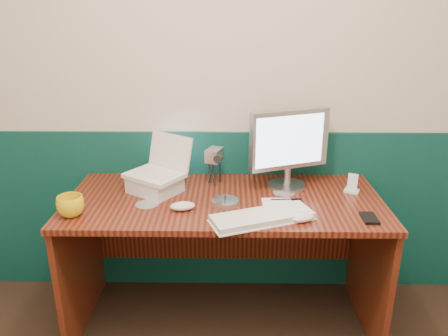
{
  "coord_description": "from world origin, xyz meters",
  "views": [
    {
      "loc": [
        0.06,
        -0.65,
        1.66
      ],
      "look_at": [
        0.03,
        1.23,
        0.97
      ],
      "focal_mm": 35.0,
      "sensor_mm": 36.0,
      "label": 1
    }
  ],
  "objects_px": {
    "laptop": "(153,157)",
    "keyboard": "(262,218)",
    "camcorder": "(214,167)",
    "desk": "(224,262)",
    "monitor": "(289,149)",
    "mug": "(71,206)"
  },
  "relations": [
    {
      "from": "laptop",
      "to": "keyboard",
      "type": "height_order",
      "value": "laptop"
    },
    {
      "from": "laptop",
      "to": "camcorder",
      "type": "xyz_separation_m",
      "value": [
        0.31,
        0.12,
        -0.1
      ]
    },
    {
      "from": "keyboard",
      "to": "camcorder",
      "type": "distance_m",
      "value": 0.51
    },
    {
      "from": "desk",
      "to": "keyboard",
      "type": "relative_size",
      "value": 3.43
    },
    {
      "from": "desk",
      "to": "laptop",
      "type": "distance_m",
      "value": 0.68
    },
    {
      "from": "monitor",
      "to": "keyboard",
      "type": "height_order",
      "value": "monitor"
    },
    {
      "from": "desk",
      "to": "mug",
      "type": "xyz_separation_m",
      "value": [
        -0.71,
        -0.21,
        0.42
      ]
    },
    {
      "from": "keyboard",
      "to": "camcorder",
      "type": "xyz_separation_m",
      "value": [
        -0.23,
        0.44,
        0.09
      ]
    },
    {
      "from": "mug",
      "to": "camcorder",
      "type": "xyz_separation_m",
      "value": [
        0.65,
        0.41,
        0.05
      ]
    },
    {
      "from": "camcorder",
      "to": "laptop",
      "type": "bearing_deg",
      "value": -138.4
    },
    {
      "from": "keyboard",
      "to": "mug",
      "type": "distance_m",
      "value": 0.89
    },
    {
      "from": "laptop",
      "to": "monitor",
      "type": "height_order",
      "value": "monitor"
    },
    {
      "from": "laptop",
      "to": "keyboard",
      "type": "relative_size",
      "value": 0.59
    },
    {
      "from": "monitor",
      "to": "keyboard",
      "type": "distance_m",
      "value": 0.48
    },
    {
      "from": "monitor",
      "to": "keyboard",
      "type": "xyz_separation_m",
      "value": [
        -0.16,
        -0.4,
        -0.2
      ]
    },
    {
      "from": "laptop",
      "to": "mug",
      "type": "relative_size",
      "value": 2.19
    },
    {
      "from": "laptop",
      "to": "monitor",
      "type": "distance_m",
      "value": 0.71
    },
    {
      "from": "monitor",
      "to": "camcorder",
      "type": "relative_size",
      "value": 2.17
    },
    {
      "from": "keyboard",
      "to": "camcorder",
      "type": "relative_size",
      "value": 2.32
    },
    {
      "from": "mug",
      "to": "camcorder",
      "type": "height_order",
      "value": "camcorder"
    },
    {
      "from": "laptop",
      "to": "mug",
      "type": "xyz_separation_m",
      "value": [
        -0.35,
        -0.29,
        -0.15
      ]
    },
    {
      "from": "laptop",
      "to": "monitor",
      "type": "bearing_deg",
      "value": 40.71
    }
  ]
}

